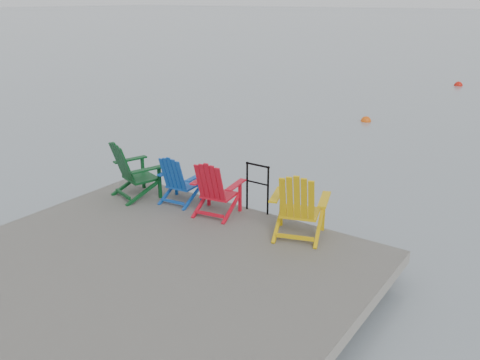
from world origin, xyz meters
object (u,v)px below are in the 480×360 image
Objects in this scene: chair_blue at (179,179)px; chair_red at (215,188)px; handrail at (257,183)px; chair_green at (133,169)px; buoy_b at (458,86)px; buoy_a at (366,121)px; chair_yellow at (299,204)px.

chair_red reaches higher than chair_blue.
handrail is 0.89× the size of chair_red.
chair_green is at bearing -162.47° from handrail.
chair_blue reaches higher than handrail.
chair_red is at bearing -88.98° from buoy_b.
buoy_b is at bearing 84.83° from buoy_a.
chair_blue is 0.83× the size of chair_yellow.
chair_red is 2.47× the size of buoy_b.
buoy_b is (-1.98, 20.21, -1.06)m from chair_yellow.
chair_yellow is at bearing -24.13° from handrail.
chair_red is at bearing -9.51° from chair_blue.
chair_green is 20.53m from buoy_b.
chair_green is at bearing -94.05° from buoy_b.
chair_blue is 10.37m from buoy_a.
handrail is at bearing 137.31° from chair_yellow.
handrail is 0.81× the size of chair_green.
chair_yellow is 3.06× the size of buoy_a.
chair_yellow reaches higher than buoy_a.
chair_blue is at bearing -91.53° from buoy_b.
chair_blue is 2.52m from chair_yellow.
buoy_a is at bearing 86.98° from chair_yellow.
buoy_b reaches higher than buoy_a.
chair_yellow is (1.09, -0.49, 0.02)m from handrail.
chair_red is at bearing -134.56° from handrail.
chair_green is 3.44m from chair_yellow.
buoy_a is 0.89× the size of buoy_b.
chair_yellow reaches higher than chair_blue.
chair_blue is at bearing 166.58° from chair_red.
chair_red is 0.91× the size of chair_yellow.
chair_yellow is (3.43, 0.25, 0.01)m from chair_green.
chair_green is at bearing 177.03° from chair_red.
chair_blue is 0.92× the size of chair_red.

